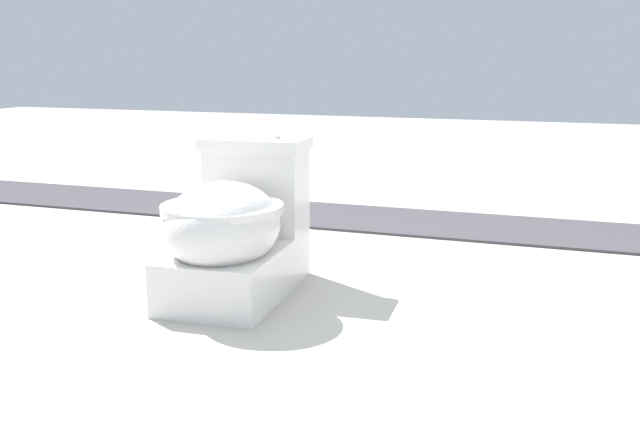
% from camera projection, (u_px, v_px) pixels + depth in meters
% --- Properties ---
extents(ground_plane, '(14.00, 14.00, 0.00)m').
position_uv_depth(ground_plane, '(249.00, 289.00, 2.58)').
color(ground_plane, '#B7B2A8').
extents(gravel_strip, '(0.56, 8.00, 0.01)m').
position_uv_depth(gravel_strip, '(452.00, 225.00, 3.52)').
color(gravel_strip, '#423F44').
rests_on(gravel_strip, ground).
extents(toilet, '(0.65, 0.41, 0.52)m').
position_uv_depth(toilet, '(234.00, 231.00, 2.48)').
color(toilet, white).
rests_on(toilet, ground).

